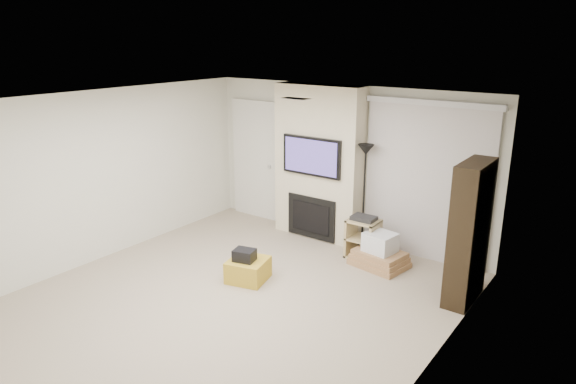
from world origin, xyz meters
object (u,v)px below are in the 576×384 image
Objects in this scene: floor_lamp at (365,168)px; bookshelf at (469,233)px; av_stand at (363,236)px; box_stack at (380,254)px; ottoman at (248,270)px.

bookshelf is (1.82, -0.70, -0.42)m from floor_lamp.
av_stand is at bearing 166.38° from bookshelf.
floor_lamp is 1.31m from box_stack.
av_stand is (0.17, -0.30, -0.97)m from floor_lamp.
ottoman is 2.92m from bookshelf.
bookshelf is (1.65, -0.40, 0.55)m from av_stand.
floor_lamp is 2.53× the size of av_stand.
av_stand is 0.78× the size of box_stack.
box_stack is at bearing 168.23° from bookshelf.
box_stack is (1.26, 1.46, 0.04)m from ottoman.
ottoman is 0.30× the size of floor_lamp.
box_stack is at bearing 49.32° from ottoman.
box_stack is 0.47× the size of bookshelf.
bookshelf reaches higher than av_stand.
floor_lamp is 0.93× the size of bookshelf.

